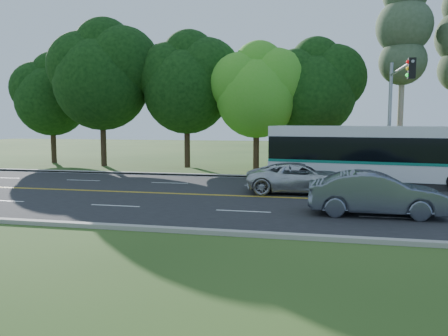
% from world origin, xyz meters
% --- Properties ---
extents(ground, '(120.00, 120.00, 0.00)m').
position_xyz_m(ground, '(0.00, 0.00, 0.00)').
color(ground, '#264517').
rests_on(ground, ground).
extents(road, '(60.00, 14.00, 0.02)m').
position_xyz_m(road, '(0.00, 0.00, 0.01)').
color(road, black).
rests_on(road, ground).
extents(curb_north, '(60.00, 0.30, 0.15)m').
position_xyz_m(curb_north, '(0.00, 7.15, 0.07)').
color(curb_north, '#9D998D').
rests_on(curb_north, ground).
extents(curb_south, '(60.00, 0.30, 0.15)m').
position_xyz_m(curb_south, '(0.00, -7.15, 0.07)').
color(curb_south, '#9D998D').
rests_on(curb_south, ground).
extents(grass_verge, '(60.00, 4.00, 0.10)m').
position_xyz_m(grass_verge, '(0.00, 9.00, 0.05)').
color(grass_verge, '#264517').
rests_on(grass_verge, ground).
extents(lane_markings, '(57.60, 13.82, 0.00)m').
position_xyz_m(lane_markings, '(-0.09, 0.00, 0.02)').
color(lane_markings, gold).
rests_on(lane_markings, road).
extents(tree_row, '(44.70, 9.10, 13.84)m').
position_xyz_m(tree_row, '(-5.15, 12.13, 6.73)').
color(tree_row, black).
rests_on(tree_row, ground).
extents(bougainvillea_hedge, '(9.50, 2.25, 1.50)m').
position_xyz_m(bougainvillea_hedge, '(7.18, 8.15, 0.72)').
color(bougainvillea_hedge, maroon).
rests_on(bougainvillea_hedge, ground).
extents(traffic_signal, '(0.42, 6.10, 7.00)m').
position_xyz_m(traffic_signal, '(6.49, 5.40, 4.67)').
color(traffic_signal, gray).
rests_on(traffic_signal, ground).
extents(transit_bus, '(12.82, 4.43, 3.29)m').
position_xyz_m(transit_bus, '(5.94, 5.15, 1.65)').
color(transit_bus, silver).
rests_on(transit_bus, road).
extents(sedan, '(5.00, 1.75, 1.65)m').
position_xyz_m(sedan, '(4.52, -3.18, 0.84)').
color(sedan, '#565C68').
rests_on(sedan, road).
extents(suv, '(5.54, 2.94, 1.48)m').
position_xyz_m(suv, '(1.51, 1.54, 0.76)').
color(suv, silver).
rests_on(suv, road).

